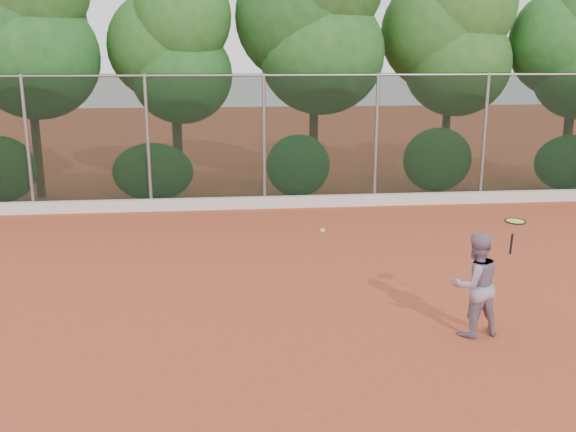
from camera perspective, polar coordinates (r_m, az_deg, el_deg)
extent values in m
plane|color=#AD4528|center=(10.60, 0.57, -7.90)|extent=(80.00, 80.00, 0.00)
cube|color=silver|center=(17.05, -2.04, 1.22)|extent=(24.00, 0.20, 0.30)
imported|color=gray|center=(9.65, 16.28, -5.88)|extent=(0.84, 0.71, 1.54)
cube|color=black|center=(16.94, -2.13, 6.63)|extent=(24.00, 0.01, 3.50)
cylinder|color=gray|center=(16.80, -2.19, 12.39)|extent=(24.00, 0.06, 0.06)
cylinder|color=gray|center=(17.59, -22.14, 5.88)|extent=(0.09, 0.09, 3.50)
cylinder|color=gray|center=(17.01, -12.33, 6.35)|extent=(0.09, 0.09, 3.50)
cylinder|color=gray|center=(16.94, -2.13, 6.63)|extent=(0.09, 0.09, 3.50)
cylinder|color=gray|center=(17.40, 7.84, 6.71)|extent=(0.09, 0.09, 3.50)
cylinder|color=gray|center=(18.34, 17.04, 6.61)|extent=(0.09, 0.09, 3.50)
cylinder|color=#462B1B|center=(19.52, -21.41, 5.79)|extent=(0.24, 0.24, 2.90)
ellipsoid|color=#2E6E2A|center=(19.21, -21.57, 13.01)|extent=(3.50, 2.90, 3.40)
ellipsoid|color=#2B712C|center=(19.65, -23.07, 15.81)|extent=(3.80, 3.10, 3.70)
cylinder|color=#462C1A|center=(19.30, -9.75, 5.73)|extent=(0.28, 0.28, 2.40)
ellipsoid|color=#1E531C|center=(18.99, -9.44, 12.28)|extent=(2.90, 2.40, 2.80)
ellipsoid|color=#23521C|center=(19.32, -11.02, 14.62)|extent=(3.20, 2.70, 3.10)
ellipsoid|color=#23571E|center=(18.80, -9.36, 17.15)|extent=(2.70, 2.30, 2.90)
cylinder|color=#492A1C|center=(19.11, 2.28, 6.75)|extent=(0.26, 0.26, 3.00)
ellipsoid|color=#34712B|center=(18.88, 3.02, 14.26)|extent=(3.60, 3.00, 3.50)
ellipsoid|color=#2C6225|center=(19.13, 1.37, 17.27)|extent=(3.90, 3.20, 3.80)
cylinder|color=#442E1A|center=(20.32, 13.79, 6.38)|extent=(0.24, 0.24, 2.70)
ellipsoid|color=#27521C|center=(20.12, 14.84, 12.96)|extent=(3.20, 2.70, 3.10)
ellipsoid|color=#234F1B|center=(20.24, 13.33, 15.61)|extent=(3.50, 2.90, 3.40)
ellipsoid|color=#28581E|center=(20.11, 15.55, 17.78)|extent=(3.00, 2.50, 3.10)
cylinder|color=#442A1A|center=(21.51, 23.50, 5.75)|extent=(0.28, 0.28, 2.50)
ellipsoid|color=#32742C|center=(21.36, 23.35, 13.96)|extent=(3.30, 2.80, 3.20)
ellipsoid|color=#2E5F24|center=(18.75, -24.21, 3.81)|extent=(1.90, 1.00, 1.80)
ellipsoid|color=#2F6526|center=(17.93, -11.91, 3.85)|extent=(2.20, 1.16, 1.60)
ellipsoid|color=#2C752F|center=(17.94, 0.91, 4.49)|extent=(1.80, 1.04, 1.76)
ellipsoid|color=#356F2A|center=(18.82, 13.14, 4.89)|extent=(2.00, 1.10, 1.84)
ellipsoid|color=#296426|center=(20.50, 23.78, 4.37)|extent=(2.16, 1.12, 1.64)
cylinder|color=black|center=(9.63, 19.23, -2.37)|extent=(0.04, 0.05, 0.30)
torus|color=black|center=(9.49, 19.56, -0.44)|extent=(0.33, 0.33, 0.04)
cylinder|color=#BBD63F|center=(9.49, 19.56, -0.44)|extent=(0.28, 0.28, 0.02)
sphere|color=#C9E634|center=(8.76, 3.09, -1.31)|extent=(0.06, 0.06, 0.06)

